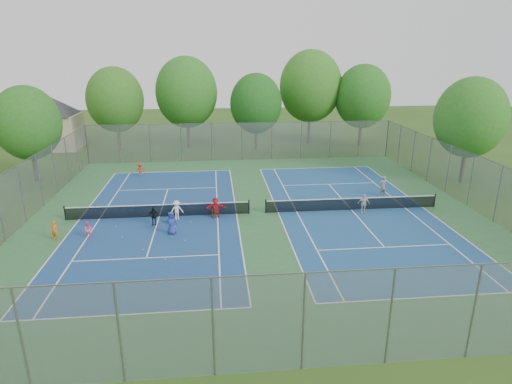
% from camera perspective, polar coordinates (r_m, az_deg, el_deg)
% --- Properties ---
extents(ground, '(120.00, 120.00, 0.00)m').
position_cam_1_polar(ground, '(30.99, 0.18, -2.86)').
color(ground, '#2C4F18').
rests_on(ground, ground).
extents(court_pad, '(32.00, 32.00, 0.01)m').
position_cam_1_polar(court_pad, '(30.99, 0.18, -2.85)').
color(court_pad, '#2E6236').
rests_on(court_pad, ground).
extents(court_left, '(10.97, 23.77, 0.01)m').
position_cam_1_polar(court_left, '(31.11, -12.77, -3.23)').
color(court_left, navy).
rests_on(court_left, court_pad).
extents(court_right, '(10.97, 23.77, 0.01)m').
position_cam_1_polar(court_right, '(32.42, 12.60, -2.32)').
color(court_right, navy).
rests_on(court_right, court_pad).
extents(net_left, '(12.87, 0.10, 0.91)m').
position_cam_1_polar(net_left, '(30.95, -12.83, -2.47)').
color(net_left, black).
rests_on(net_left, ground).
extents(net_right, '(12.87, 0.10, 0.91)m').
position_cam_1_polar(net_right, '(32.27, 12.65, -1.59)').
color(net_right, black).
rests_on(net_right, ground).
extents(fence_north, '(32.00, 0.10, 4.00)m').
position_cam_1_polar(fence_north, '(45.78, -1.88, 6.73)').
color(fence_north, gray).
rests_on(fence_north, ground).
extents(fence_south, '(32.00, 0.10, 4.00)m').
position_cam_1_polar(fence_south, '(16.00, 6.34, -16.93)').
color(fence_south, gray).
rests_on(fence_south, ground).
extents(fence_west, '(0.10, 32.00, 4.00)m').
position_cam_1_polar(fence_west, '(32.87, -28.77, -0.26)').
color(fence_west, gray).
rests_on(fence_west, ground).
extents(fence_east, '(0.10, 32.00, 4.00)m').
position_cam_1_polar(fence_east, '(35.65, 26.71, 1.37)').
color(fence_east, gray).
rests_on(fence_east, ground).
extents(house, '(11.03, 11.03, 7.30)m').
position_cam_1_polar(house, '(56.51, -25.71, 9.45)').
color(house, '#B7A88C').
rests_on(house, ground).
extents(tree_nw, '(6.40, 6.40, 9.58)m').
position_cam_1_polar(tree_nw, '(52.20, -18.26, 11.60)').
color(tree_nw, '#443326').
rests_on(tree_nw, ground).
extents(tree_nl, '(7.20, 7.20, 10.69)m').
position_cam_1_polar(tree_nl, '(52.04, -9.26, 12.97)').
color(tree_nl, '#443326').
rests_on(tree_nl, ground).
extents(tree_nc, '(6.00, 6.00, 8.85)m').
position_cam_1_polar(tree_nc, '(50.33, 0.00, 11.71)').
color(tree_nc, '#443326').
rests_on(tree_nc, ground).
extents(tree_nr, '(7.60, 7.60, 11.42)m').
position_cam_1_polar(tree_nr, '(54.25, 7.27, 13.80)').
color(tree_nr, '#443326').
rests_on(tree_nr, ground).
extents(tree_ne, '(6.60, 6.60, 9.77)m').
position_cam_1_polar(tree_ne, '(54.09, 14.06, 12.25)').
color(tree_ne, '#443326').
rests_on(tree_ne, ground).
extents(tree_side_w, '(5.60, 5.60, 8.47)m').
position_cam_1_polar(tree_side_w, '(42.35, -28.18, 8.10)').
color(tree_side_w, '#443326').
rests_on(tree_side_w, ground).
extents(tree_side_e, '(6.00, 6.00, 9.20)m').
position_cam_1_polar(tree_side_e, '(41.47, 26.70, 8.85)').
color(tree_side_e, '#443326').
rests_on(tree_side_e, ground).
extents(ball_crate, '(0.50, 0.50, 0.34)m').
position_cam_1_polar(ball_crate, '(29.80, -11.38, -3.79)').
color(ball_crate, blue).
rests_on(ball_crate, ground).
extents(ball_hopper, '(0.32, 0.32, 0.48)m').
position_cam_1_polar(ball_hopper, '(30.49, -5.60, -2.84)').
color(ball_hopper, green).
rests_on(ball_hopper, ground).
extents(student_a, '(0.51, 0.37, 1.30)m').
position_cam_1_polar(student_a, '(29.21, -25.25, -4.70)').
color(student_a, orange).
rests_on(student_a, ground).
extents(student_b, '(0.65, 0.58, 1.12)m').
position_cam_1_polar(student_b, '(28.76, -21.42, -4.73)').
color(student_b, '#FF6392').
rests_on(student_b, ground).
extents(student_c, '(1.01, 0.75, 1.39)m').
position_cam_1_polar(student_c, '(30.17, -10.51, -2.38)').
color(student_c, silver).
rests_on(student_c, ground).
extents(student_d, '(0.75, 0.33, 1.27)m').
position_cam_1_polar(student_d, '(29.57, -13.51, -3.14)').
color(student_d, black).
rests_on(student_d, ground).
extents(student_e, '(0.80, 0.57, 1.53)m').
position_cam_1_polar(student_e, '(27.80, -11.21, -4.09)').
color(student_e, navy).
rests_on(student_e, ground).
extents(student_f, '(1.42, 0.53, 1.51)m').
position_cam_1_polar(student_f, '(30.02, -5.42, -2.12)').
color(student_f, red).
rests_on(student_f, ground).
extents(child_far_baseline, '(0.82, 0.48, 1.26)m').
position_cam_1_polar(child_far_baseline, '(41.41, -15.18, 2.89)').
color(child_far_baseline, red).
rests_on(child_far_baseline, ground).
extents(instructor, '(0.68, 0.50, 1.70)m').
position_cam_1_polar(instructor, '(35.86, 16.56, 0.77)').
color(instructor, gray).
rests_on(instructor, ground).
extents(teen_court_b, '(0.86, 0.37, 1.45)m').
position_cam_1_polar(teen_court_b, '(31.81, 14.15, -1.48)').
color(teen_court_b, silver).
rests_on(teen_court_b, ground).
extents(tennis_ball_0, '(0.07, 0.07, 0.07)m').
position_cam_1_polar(tennis_ball_0, '(24.89, -12.00, -8.78)').
color(tennis_ball_0, yellow).
rests_on(tennis_ball_0, ground).
extents(tennis_ball_1, '(0.07, 0.07, 0.07)m').
position_cam_1_polar(tennis_ball_1, '(29.08, -10.70, -4.60)').
color(tennis_ball_1, '#C1D631').
rests_on(tennis_ball_1, ground).
extents(tennis_ball_2, '(0.07, 0.07, 0.07)m').
position_cam_1_polar(tennis_ball_2, '(30.10, -18.19, -4.42)').
color(tennis_ball_2, yellow).
rests_on(tennis_ball_2, ground).
extents(tennis_ball_3, '(0.07, 0.07, 0.07)m').
position_cam_1_polar(tennis_ball_3, '(29.73, -8.72, -3.96)').
color(tennis_ball_3, gold).
rests_on(tennis_ball_3, ground).
extents(tennis_ball_4, '(0.07, 0.07, 0.07)m').
position_cam_1_polar(tennis_ball_4, '(27.65, -11.15, -5.87)').
color(tennis_ball_4, '#AFC92E').
rests_on(tennis_ball_4, ground).
extents(tennis_ball_5, '(0.07, 0.07, 0.07)m').
position_cam_1_polar(tennis_ball_5, '(28.36, -17.41, -5.76)').
color(tennis_ball_5, '#C0D030').
rests_on(tennis_ball_5, ground).
extents(tennis_ball_6, '(0.07, 0.07, 0.07)m').
position_cam_1_polar(tennis_ball_6, '(25.01, -9.26, -8.46)').
color(tennis_ball_6, '#A5C22D').
rests_on(tennis_ball_6, ground).
extents(tennis_ball_7, '(0.07, 0.07, 0.07)m').
position_cam_1_polar(tennis_ball_7, '(26.32, -14.87, -7.44)').
color(tennis_ball_7, '#EBF338').
rests_on(tennis_ball_7, ground).
extents(tennis_ball_8, '(0.07, 0.07, 0.07)m').
position_cam_1_polar(tennis_ball_8, '(26.95, -9.44, -6.43)').
color(tennis_ball_8, '#D3F038').
rests_on(tennis_ball_8, ground).
extents(tennis_ball_9, '(0.07, 0.07, 0.07)m').
position_cam_1_polar(tennis_ball_9, '(29.83, -5.47, -3.75)').
color(tennis_ball_9, '#B2D331').
rests_on(tennis_ball_9, ground).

